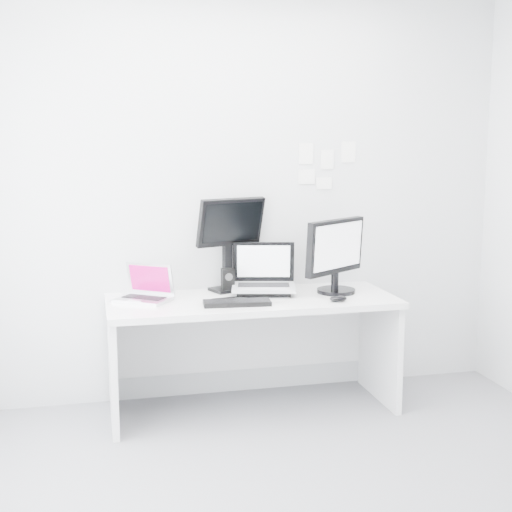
# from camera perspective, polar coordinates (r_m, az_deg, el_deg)

# --- Properties ---
(ground) EXTENTS (3.60, 3.60, 0.00)m
(ground) POSITION_cam_1_polar(r_m,az_deg,el_deg) (3.50, 4.57, -19.69)
(ground) COLOR slate
(ground) RESTS_ON ground
(back_wall) EXTENTS (3.60, 0.00, 3.60)m
(back_wall) POSITION_cam_1_polar(r_m,az_deg,el_deg) (4.63, -1.30, 4.99)
(back_wall) COLOR silver
(back_wall) RESTS_ON ground
(desk) EXTENTS (1.80, 0.70, 0.73)m
(desk) POSITION_cam_1_polar(r_m,az_deg,el_deg) (4.47, -0.31, -8.02)
(desk) COLOR white
(desk) RESTS_ON ground
(macbook) EXTENTS (0.40, 0.38, 0.24)m
(macbook) POSITION_cam_1_polar(r_m,az_deg,el_deg) (4.33, -9.26, -2.12)
(macbook) COLOR #BCBCC1
(macbook) RESTS_ON desk
(speaker) EXTENTS (0.09, 0.09, 0.16)m
(speaker) POSITION_cam_1_polar(r_m,az_deg,el_deg) (4.53, -2.32, -2.01)
(speaker) COLOR black
(speaker) RESTS_ON desk
(dell_laptop) EXTENTS (0.46, 0.40, 0.33)m
(dell_laptop) POSITION_cam_1_polar(r_m,az_deg,el_deg) (4.46, 0.63, -1.03)
(dell_laptop) COLOR #B3B6BA
(dell_laptop) RESTS_ON desk
(rear_monitor) EXTENTS (0.49, 0.32, 0.63)m
(rear_monitor) POSITION_cam_1_polar(r_m,az_deg,el_deg) (4.55, -2.18, 1.05)
(rear_monitor) COLOR black
(rear_monitor) RESTS_ON desk
(samsung_monitor) EXTENTS (0.59, 0.51, 0.50)m
(samsung_monitor) POSITION_cam_1_polar(r_m,az_deg,el_deg) (4.52, 6.60, 0.09)
(samsung_monitor) COLOR black
(samsung_monitor) RESTS_ON desk
(keyboard) EXTENTS (0.41, 0.18, 0.03)m
(keyboard) POSITION_cam_1_polar(r_m,az_deg,el_deg) (4.20, -1.57, -3.84)
(keyboard) COLOR black
(keyboard) RESTS_ON desk
(mouse) EXTENTS (0.11, 0.08, 0.04)m
(mouse) POSITION_cam_1_polar(r_m,az_deg,el_deg) (4.31, 6.73, -3.48)
(mouse) COLOR black
(mouse) RESTS_ON desk
(wall_note_0) EXTENTS (0.10, 0.00, 0.14)m
(wall_note_0) POSITION_cam_1_polar(r_m,az_deg,el_deg) (4.72, 4.11, 8.34)
(wall_note_0) COLOR white
(wall_note_0) RESTS_ON back_wall
(wall_note_1) EXTENTS (0.09, 0.00, 0.13)m
(wall_note_1) POSITION_cam_1_polar(r_m,az_deg,el_deg) (4.77, 5.84, 7.84)
(wall_note_1) COLOR white
(wall_note_1) RESTS_ON back_wall
(wall_note_2) EXTENTS (0.10, 0.00, 0.14)m
(wall_note_2) POSITION_cam_1_polar(r_m,az_deg,el_deg) (4.82, 7.56, 8.42)
(wall_note_2) COLOR white
(wall_note_2) RESTS_ON back_wall
(wall_note_3) EXTENTS (0.11, 0.00, 0.08)m
(wall_note_3) POSITION_cam_1_polar(r_m,az_deg,el_deg) (4.77, 5.58, 5.92)
(wall_note_3) COLOR white
(wall_note_3) RESTS_ON back_wall
(wall_note_4) EXTENTS (0.12, 0.00, 0.10)m
(wall_note_4) POSITION_cam_1_polar(r_m,az_deg,el_deg) (4.73, 4.16, 6.47)
(wall_note_4) COLOR white
(wall_note_4) RESTS_ON back_wall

